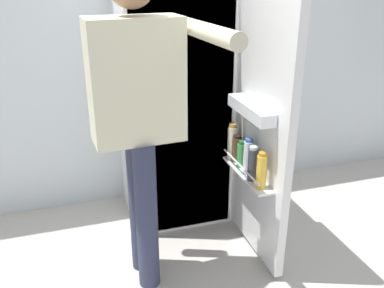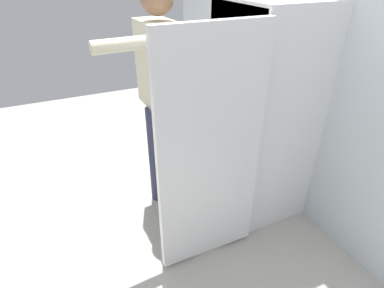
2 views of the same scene
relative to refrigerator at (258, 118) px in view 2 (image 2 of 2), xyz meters
The scene contains 4 objects.
ground_plane 0.95m from the refrigerator, 93.54° to the right, with size 6.30×6.30×0.00m, color #B7B2A8.
kitchen_wall 0.62m from the refrigerator, 94.31° to the left, with size 4.40×0.10×2.57m, color silver.
refrigerator is the anchor object (origin of this frame).
person 0.76m from the refrigerator, 121.59° to the right, with size 0.60×0.77×1.74m.
Camera 2 is at (1.73, -0.83, 1.82)m, focal length 28.87 mm.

